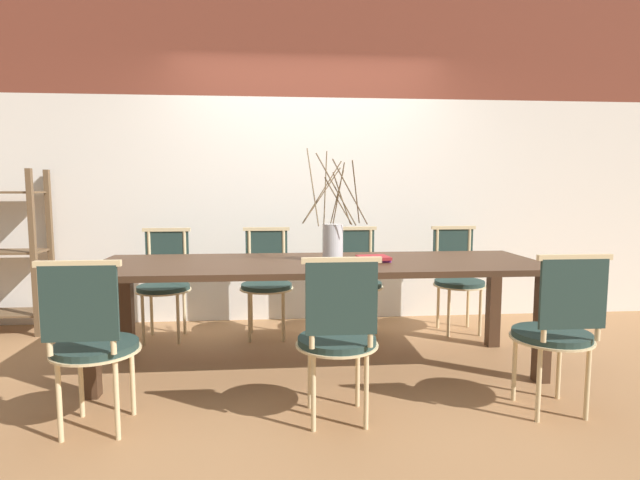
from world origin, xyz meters
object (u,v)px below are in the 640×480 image
chair_far_center (356,277)px  chair_near_center (557,328)px  dining_table (320,273)px  vase_centerpiece (333,240)px  shelving_rack (2,252)px  book_stack (373,259)px

chair_far_center → chair_near_center: bearing=117.6°
dining_table → chair_far_center: bearing=65.0°
vase_centerpiece → shelving_rack: 2.98m
chair_far_center → book_stack: (-0.02, -0.85, 0.28)m
chair_near_center → book_stack: bearing=137.5°
vase_centerpiece → book_stack: bearing=-7.4°
dining_table → shelving_rack: (-2.67, 1.11, 0.03)m
chair_near_center → shelving_rack: bearing=153.7°
vase_centerpiece → shelving_rack: (-2.76, 1.10, -0.20)m
shelving_rack → chair_far_center: bearing=-5.4°
chair_near_center → shelving_rack: (-3.92, 1.94, 0.21)m
vase_centerpiece → book_stack: vase_centerpiece is taller
vase_centerpiece → chair_far_center: bearing=70.0°
chair_far_center → vase_centerpiece: 0.95m
chair_near_center → shelving_rack: shelving_rack is taller
chair_far_center → shelving_rack: 3.08m
book_stack → vase_centerpiece: bearing=172.6°
chair_far_center → shelving_rack: bearing=-5.4°
chair_near_center → shelving_rack: 4.38m
dining_table → chair_far_center: (0.38, 0.82, -0.18)m
chair_far_center → vase_centerpiece: bearing=70.0°
chair_near_center → vase_centerpiece: (-1.15, 0.84, 0.41)m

